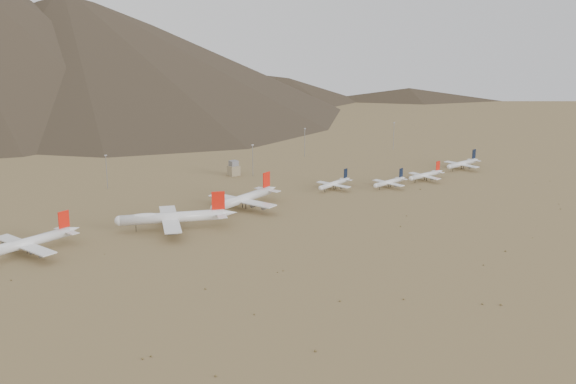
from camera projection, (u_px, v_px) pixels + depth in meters
ground at (288, 218)px, 462.46m from camera, size 3000.00×3000.00×0.00m
widebody_west at (26, 243)px, 394.10m from camera, size 62.52×49.52×19.10m
widebody_centre at (172, 217)px, 437.16m from camera, size 70.32×56.36×22.06m
widebody_east at (243, 199)px, 480.73m from camera, size 64.84×51.73×20.11m
narrowbody_a at (335, 183)px, 531.99m from camera, size 38.00×28.16×12.89m
narrowbody_b at (390, 182)px, 537.27m from camera, size 37.07×27.00×12.30m
narrowbody_c at (426, 175)px, 557.86m from camera, size 39.66×28.62×13.09m
narrowbody_d at (463, 163)px, 595.50m from camera, size 43.37×31.51×14.37m
control_tower at (234, 169)px, 573.01m from camera, size 8.00×8.00×12.00m
mast_west at (107, 170)px, 529.88m from camera, size 2.00×0.60×25.70m
mast_centre at (253, 159)px, 567.88m from camera, size 2.00×0.60×25.70m
mast_east at (305, 141)px, 640.01m from camera, size 2.00×0.60×25.70m
mast_far_east at (394, 135)px, 670.70m from camera, size 2.00×0.60×25.70m
desert_scrub at (346, 274)px, 365.76m from camera, size 436.61×172.91×0.88m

